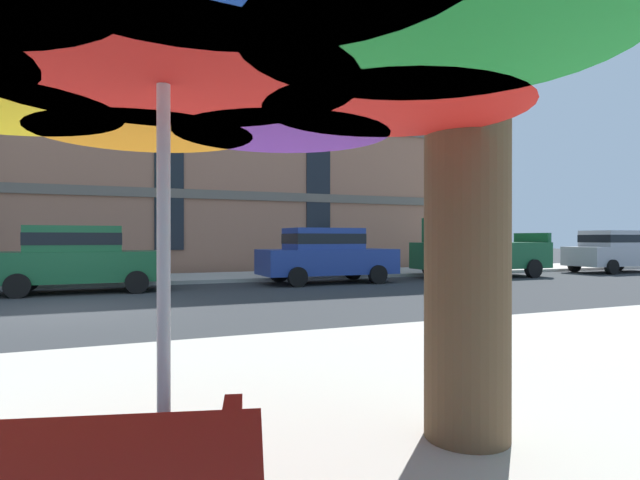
{
  "coord_description": "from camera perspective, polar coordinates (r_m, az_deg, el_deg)",
  "views": [
    {
      "loc": [
        0.86,
        -11.35,
        1.45
      ],
      "look_at": [
        7.01,
        3.2,
        1.4
      ],
      "focal_mm": 28.52,
      "sensor_mm": 36.0,
      "label": 1
    }
  ],
  "objects": [
    {
      "name": "ground_plane",
      "position": [
        11.47,
        -27.25,
        -7.11
      ],
      "size": [
        120.0,
        120.0,
        0.0
      ],
      "primitive_type": "plane",
      "color": "#2D3033"
    },
    {
      "name": "sidewalk_far",
      "position": [
        18.22,
        -25.63,
        -4.21
      ],
      "size": [
        56.0,
        3.6,
        0.12
      ],
      "primitive_type": "cube",
      "color": "#B2ADA3",
      "rests_on": "ground"
    },
    {
      "name": "apartment_building",
      "position": [
        27.15,
        -24.81,
        14.13
      ],
      "size": [
        37.49,
        12.08,
        16.0
      ],
      "color": "#A87056",
      "rests_on": "ground"
    },
    {
      "name": "sedan_green",
      "position": [
        15.07,
        -25.44,
        -1.74
      ],
      "size": [
        4.4,
        1.98,
        1.78
      ],
      "color": "#195933",
      "rests_on": "ground"
    },
    {
      "name": "sedan_blue",
      "position": [
        16.43,
        0.67,
        -1.56
      ],
      "size": [
        4.4,
        1.98,
        1.78
      ],
      "color": "navy",
      "rests_on": "ground"
    },
    {
      "name": "pickup_green",
      "position": [
        19.66,
        17.14,
        -1.06
      ],
      "size": [
        5.1,
        2.12,
        2.2
      ],
      "color": "#195933",
      "rests_on": "ground"
    },
    {
      "name": "sedan_silver",
      "position": [
        25.04,
        30.13,
        -0.98
      ],
      "size": [
        4.4,
        1.98,
        1.78
      ],
      "color": "#A8AAB2",
      "rests_on": "ground"
    },
    {
      "name": "patio_umbrella",
      "position": [
        2.51,
        -17.16,
        20.43
      ],
      "size": [
        3.8,
        3.8,
        2.58
      ],
      "color": "silver",
      "rests_on": "ground"
    }
  ]
}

